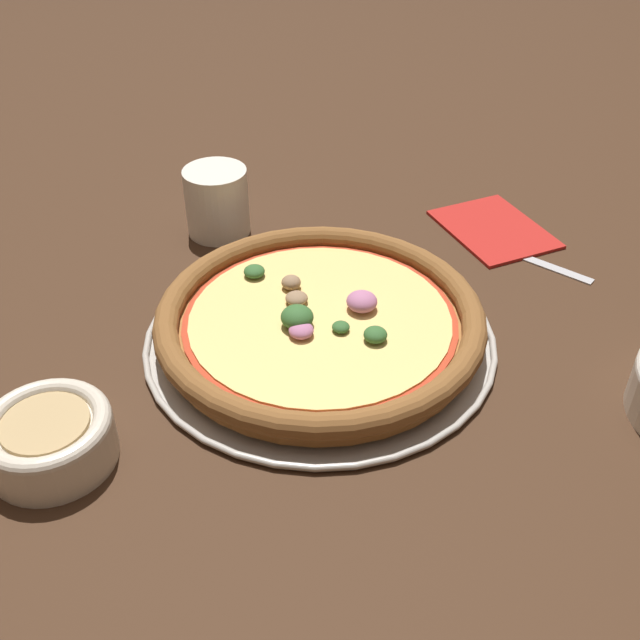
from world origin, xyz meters
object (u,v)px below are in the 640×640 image
object	(u,v)px
fork	(514,253)
bowl_near	(49,437)
drinking_cup	(217,202)
pizza	(320,320)
pizza_tray	(320,338)
napkin	(494,228)

from	to	relation	value
fork	bowl_near	bearing A→B (deg)	73.87
bowl_near	drinking_cup	xyz separation A→B (m)	(-0.20, 0.32, 0.02)
pizza	fork	size ratio (longest dim) A/B	1.90
pizza	bowl_near	bearing A→B (deg)	-98.50
bowl_near	drinking_cup	distance (m)	0.38
drinking_cup	fork	world-z (taller)	drinking_cup
pizza_tray	fork	bearing A→B (deg)	81.87
napkin	pizza_tray	bearing A→B (deg)	-88.27
pizza	drinking_cup	size ratio (longest dim) A/B	3.97
pizza	napkin	bearing A→B (deg)	91.71
pizza_tray	bowl_near	size ratio (longest dim) A/B	3.29
pizza_tray	napkin	distance (m)	0.30
bowl_near	drinking_cup	bearing A→B (deg)	121.59
bowl_near	fork	bearing A→B (deg)	81.68
drinking_cup	napkin	world-z (taller)	drinking_cup
pizza	drinking_cup	distance (m)	0.25
pizza	pizza_tray	bearing A→B (deg)	-7.45
napkin	fork	size ratio (longest dim) A/B	0.99
fork	pizza	bearing A→B (deg)	74.05
pizza	napkin	size ratio (longest dim) A/B	1.92
bowl_near	napkin	bearing A→B (deg)	86.90
napkin	bowl_near	bearing A→B (deg)	-93.10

